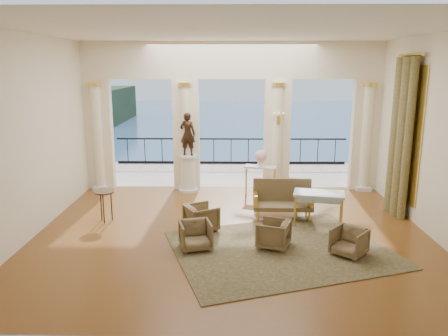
{
  "coord_description": "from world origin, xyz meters",
  "views": [
    {
      "loc": [
        -0.06,
        -9.52,
        3.77
      ],
      "look_at": [
        -0.19,
        0.6,
        1.41
      ],
      "focal_mm": 35.0,
      "sensor_mm": 36.0,
      "label": 1
    }
  ],
  "objects_px": {
    "armchair_c": "(273,233)",
    "game_table": "(319,196)",
    "settee": "(282,199)",
    "armchair_b": "(349,241)",
    "statue": "(188,134)",
    "console_table": "(260,171)",
    "armchair_a": "(196,234)",
    "side_table": "(105,196)",
    "pedestal": "(188,174)",
    "armchair_d": "(202,216)"
  },
  "relations": [
    {
      "from": "armchair_c",
      "to": "game_table",
      "type": "bearing_deg",
      "value": 158.01
    },
    {
      "from": "armchair_a",
      "to": "side_table",
      "type": "distance_m",
      "value": 2.91
    },
    {
      "from": "armchair_c",
      "to": "statue",
      "type": "bearing_deg",
      "value": -133.23
    },
    {
      "from": "settee",
      "to": "console_table",
      "type": "distance_m",
      "value": 2.02
    },
    {
      "from": "armchair_c",
      "to": "side_table",
      "type": "distance_m",
      "value": 4.32
    },
    {
      "from": "settee",
      "to": "console_table",
      "type": "height_order",
      "value": "settee"
    },
    {
      "from": "settee",
      "to": "statue",
      "type": "distance_m",
      "value": 3.78
    },
    {
      "from": "statue",
      "to": "side_table",
      "type": "xyz_separation_m",
      "value": [
        -1.81,
        -2.75,
        -1.12
      ]
    },
    {
      "from": "statue",
      "to": "armchair_c",
      "type": "bearing_deg",
      "value": 129.59
    },
    {
      "from": "armchair_a",
      "to": "side_table",
      "type": "relative_size",
      "value": 0.85
    },
    {
      "from": "console_table",
      "to": "armchair_a",
      "type": "bearing_deg",
      "value": -95.03
    },
    {
      "from": "armchair_c",
      "to": "armchair_a",
      "type": "bearing_deg",
      "value": -66.85
    },
    {
      "from": "game_table",
      "to": "side_table",
      "type": "distance_m",
      "value": 5.24
    },
    {
      "from": "pedestal",
      "to": "statue",
      "type": "height_order",
      "value": "statue"
    },
    {
      "from": "armchair_d",
      "to": "game_table",
      "type": "bearing_deg",
      "value": -110.26
    },
    {
      "from": "console_table",
      "to": "side_table",
      "type": "height_order",
      "value": "console_table"
    },
    {
      "from": "armchair_b",
      "to": "statue",
      "type": "bearing_deg",
      "value": 169.47
    },
    {
      "from": "pedestal",
      "to": "console_table",
      "type": "bearing_deg",
      "value": -11.64
    },
    {
      "from": "settee",
      "to": "pedestal",
      "type": "xyz_separation_m",
      "value": [
        -2.62,
        2.4,
        0.06
      ]
    },
    {
      "from": "armchair_c",
      "to": "armchair_d",
      "type": "height_order",
      "value": "armchair_d"
    },
    {
      "from": "statue",
      "to": "console_table",
      "type": "bearing_deg",
      "value": -179.23
    },
    {
      "from": "settee",
      "to": "pedestal",
      "type": "relative_size",
      "value": 1.32
    },
    {
      "from": "side_table",
      "to": "armchair_d",
      "type": "bearing_deg",
      "value": -13.75
    },
    {
      "from": "armchair_b",
      "to": "pedestal",
      "type": "bearing_deg",
      "value": 169.47
    },
    {
      "from": "armchair_b",
      "to": "side_table",
      "type": "distance_m",
      "value": 5.86
    },
    {
      "from": "armchair_b",
      "to": "console_table",
      "type": "xyz_separation_m",
      "value": [
        -1.53,
        4.23,
        0.43
      ]
    },
    {
      "from": "game_table",
      "to": "console_table",
      "type": "bearing_deg",
      "value": 128.74
    },
    {
      "from": "statue",
      "to": "armchair_b",
      "type": "bearing_deg",
      "value": 140.84
    },
    {
      "from": "console_table",
      "to": "pedestal",
      "type": "bearing_deg",
      "value": -174.33
    },
    {
      "from": "armchair_b",
      "to": "game_table",
      "type": "xyz_separation_m",
      "value": [
        -0.29,
        1.75,
        0.42
      ]
    },
    {
      "from": "console_table",
      "to": "side_table",
      "type": "xyz_separation_m",
      "value": [
        -3.99,
        -2.3,
        -0.08
      ]
    },
    {
      "from": "game_table",
      "to": "settee",
      "type": "bearing_deg",
      "value": 159.12
    },
    {
      "from": "armchair_c",
      "to": "pedestal",
      "type": "xyz_separation_m",
      "value": [
        -2.21,
        4.3,
        0.22
      ]
    },
    {
      "from": "game_table",
      "to": "statue",
      "type": "bearing_deg",
      "value": 151.62
    },
    {
      "from": "armchair_a",
      "to": "armchair_c",
      "type": "xyz_separation_m",
      "value": [
        1.65,
        0.1,
        -0.0
      ]
    },
    {
      "from": "pedestal",
      "to": "statue",
      "type": "xyz_separation_m",
      "value": [
        -0.0,
        0.0,
        1.24
      ]
    },
    {
      "from": "armchair_c",
      "to": "console_table",
      "type": "relative_size",
      "value": 0.65
    },
    {
      "from": "side_table",
      "to": "armchair_b",
      "type": "bearing_deg",
      "value": -19.31
    },
    {
      "from": "side_table",
      "to": "game_table",
      "type": "bearing_deg",
      "value": -2.01
    },
    {
      "from": "settee",
      "to": "armchair_b",
      "type": "bearing_deg",
      "value": -63.12
    },
    {
      "from": "pedestal",
      "to": "armchair_c",
      "type": "bearing_deg",
      "value": -62.82
    },
    {
      "from": "armchair_a",
      "to": "pedestal",
      "type": "distance_m",
      "value": 4.44
    },
    {
      "from": "armchair_c",
      "to": "game_table",
      "type": "relative_size",
      "value": 0.5
    },
    {
      "from": "pedestal",
      "to": "console_table",
      "type": "height_order",
      "value": "pedestal"
    },
    {
      "from": "pedestal",
      "to": "settee",
      "type": "bearing_deg",
      "value": -42.57
    },
    {
      "from": "settee",
      "to": "game_table",
      "type": "xyz_separation_m",
      "value": [
        0.81,
        -0.53,
        0.25
      ]
    },
    {
      "from": "armchair_b",
      "to": "statue",
      "type": "xyz_separation_m",
      "value": [
        -3.71,
        4.68,
        1.47
      ]
    },
    {
      "from": "armchair_c",
      "to": "console_table",
      "type": "height_order",
      "value": "console_table"
    },
    {
      "from": "pedestal",
      "to": "console_table",
      "type": "xyz_separation_m",
      "value": [
        2.18,
        -0.45,
        0.2
      ]
    },
    {
      "from": "armchair_a",
      "to": "statue",
      "type": "bearing_deg",
      "value": 82.52
    }
  ]
}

